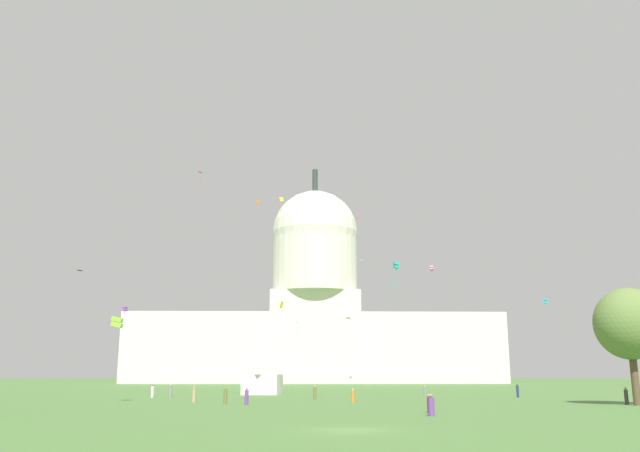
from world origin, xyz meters
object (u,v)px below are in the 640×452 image
(kite_green_low, at_px, (298,325))
(person_purple_lawn_far_left, at_px, (247,397))
(capitol_building, at_px, (315,308))
(kite_black_low, at_px, (83,273))
(person_grey_edge_west, at_px, (425,391))
(kite_white_mid, at_px, (363,261))
(kite_cyan_low, at_px, (545,301))
(kite_magenta_high, at_px, (357,220))
(person_navy_near_tree_west, at_px, (518,391))
(kite_pink_mid, at_px, (432,268))
(kite_violet_low, at_px, (125,309))
(person_olive_near_tent, at_px, (315,393))
(kite_orange_high, at_px, (257,202))
(person_white_back_center, at_px, (152,392))
(person_grey_back_left, at_px, (170,391))
(person_orange_mid_right, at_px, (353,396))
(kite_yellow_low, at_px, (282,306))
(kite_turquoise_low, at_px, (396,266))
(person_maroon_front_left, at_px, (429,404))
(kite_lime_low, at_px, (117,322))
(event_tent, at_px, (263,375))
(person_purple_mid_left, at_px, (431,406))
(kite_gold_high, at_px, (281,201))
(kite_red_high, at_px, (202,175))
(person_black_lawn_far_right, at_px, (626,397))
(person_olive_front_right, at_px, (225,396))
(tree_east_near, at_px, (629,324))

(kite_green_low, bearing_deg, person_purple_lawn_far_left, -148.37)
(capitol_building, relative_size, kite_black_low, 99.52)
(person_grey_edge_west, xyz_separation_m, kite_white_mid, (-0.50, 82.58, 31.97))
(kite_cyan_low, xyz_separation_m, kite_magenta_high, (-23.80, 74.42, 30.86))
(person_navy_near_tree_west, distance_m, kite_pink_mid, 82.51)
(kite_violet_low, relative_size, kite_cyan_low, 2.81)
(person_olive_near_tent, xyz_separation_m, kite_orange_high, (-12.97, 79.14, 44.42))
(person_white_back_center, height_order, person_grey_back_left, person_grey_back_left)
(kite_black_low, relative_size, kite_magenta_high, 0.69)
(person_white_back_center, xyz_separation_m, person_orange_mid_right, (24.76, -15.58, -0.11))
(person_grey_edge_west, distance_m, kite_green_low, 70.63)
(person_grey_edge_west, height_order, kite_yellow_low, kite_yellow_low)
(person_olive_near_tent, distance_m, person_purple_lawn_far_left, 15.36)
(person_orange_mid_right, distance_m, kite_cyan_low, 48.82)
(kite_violet_low, bearing_deg, kite_turquoise_low, 69.56)
(person_orange_mid_right, bearing_deg, kite_violet_low, 115.00)
(capitol_building, height_order, person_maroon_front_left, capitol_building)
(capitol_building, xyz_separation_m, kite_lime_low, (-24.36, -139.58, -15.13))
(kite_orange_high, bearing_deg, person_purple_lawn_far_left, -98.54)
(event_tent, height_order, kite_black_low, kite_black_low)
(event_tent, xyz_separation_m, kite_turquoise_low, (18.40, -14.21, 14.26))
(person_orange_mid_right, distance_m, kite_white_mid, 107.21)
(event_tent, distance_m, person_orange_mid_right, 30.55)
(person_maroon_front_left, bearing_deg, kite_orange_high, -4.11)
(kite_lime_low, bearing_deg, capitol_building, -13.18)
(kite_turquoise_low, xyz_separation_m, kite_yellow_low, (-16.71, 47.14, -0.71))
(person_purple_mid_left, xyz_separation_m, kite_gold_high, (-14.26, 92.72, 40.23))
(person_olive_near_tent, xyz_separation_m, kite_cyan_low, (37.66, 23.54, 13.68))
(kite_yellow_low, bearing_deg, kite_red_high, -10.74)
(event_tent, distance_m, kite_black_low, 30.83)
(person_olive_near_tent, relative_size, kite_red_high, 0.76)
(person_black_lawn_far_right, bearing_deg, event_tent, -92.35)
(kite_yellow_low, relative_size, kite_gold_high, 1.07)
(person_maroon_front_left, bearing_deg, person_olive_front_right, 33.09)
(kite_white_mid, bearing_deg, tree_east_near, -105.15)
(person_maroon_front_left, distance_m, kite_turquoise_low, 36.62)
(person_purple_mid_left, height_order, kite_white_mid, kite_white_mid)
(kite_red_high, height_order, kite_cyan_low, kite_red_high)
(kite_pink_mid, bearing_deg, kite_violet_low, 37.15)
(kite_lime_low, xyz_separation_m, kite_green_low, (19.27, 85.92, 5.97))
(person_white_back_center, relative_size, kite_magenta_high, 0.97)
(person_purple_mid_left, relative_size, kite_yellow_low, 0.43)
(tree_east_near, bearing_deg, person_orange_mid_right, 166.01)
(event_tent, relative_size, person_black_lawn_far_right, 4.09)
(kite_green_low, bearing_deg, person_olive_near_tent, -143.63)
(person_olive_front_right, height_order, kite_black_low, kite_black_low)
(kite_black_low, height_order, kite_orange_high, kite_orange_high)
(person_black_lawn_far_right, distance_m, person_olive_front_right, 40.34)
(person_purple_mid_left, xyz_separation_m, kite_turquoise_low, (3.05, 36.73, 16.39))
(kite_pink_mid, bearing_deg, tree_east_near, 105.95)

